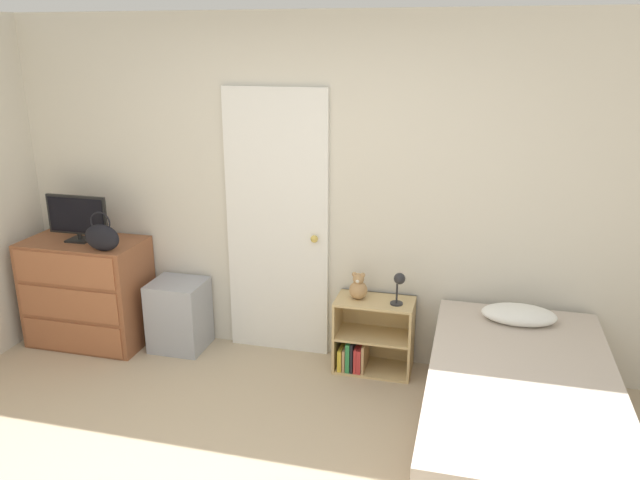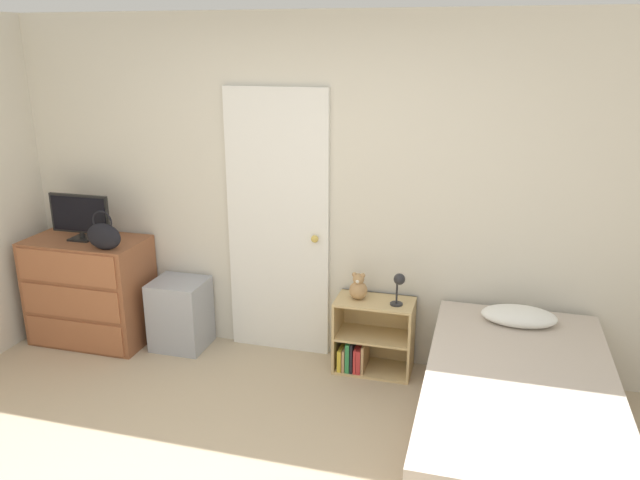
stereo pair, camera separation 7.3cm
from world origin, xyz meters
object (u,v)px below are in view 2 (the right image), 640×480
bookshelf (369,340)px  dresser (91,290)px  tv (80,216)px  handbag (104,236)px  desk_lamp (399,283)px  bed (517,418)px  storage_bin (180,314)px  teddy_bear (358,288)px

bookshelf → dresser: bearing=-177.3°
tv → handbag: (0.32, -0.18, -0.08)m
bookshelf → desk_lamp: bearing=-12.1°
dresser → desk_lamp: size_ratio=3.82×
tv → desk_lamp: bearing=1.4°
handbag → desk_lamp: bearing=6.2°
dresser → desk_lamp: dresser is taller
tv → desk_lamp: size_ratio=2.10×
bookshelf → desk_lamp: size_ratio=2.35×
bed → dresser: bearing=167.6°
handbag → storage_bin: size_ratio=0.54×
bookshelf → bed: bearing=-39.1°
desk_lamp → bed: 1.22m
bookshelf → desk_lamp: 0.53m
bed → storage_bin: bearing=162.5°
desk_lamp → bed: size_ratio=0.12×
handbag → bookshelf: bearing=8.2°
tv → teddy_bear: tv is taller
teddy_bear → bed: 1.43m
tv → storage_bin: (0.77, 0.07, -0.77)m
desk_lamp → tv: bearing=-178.6°
storage_bin → teddy_bear: (1.43, 0.03, 0.37)m
dresser → tv: size_ratio=1.82×
dresser → handbag: handbag is taller
dresser → desk_lamp: 2.49m
bookshelf → bed: 1.32m
tv → handbag: 0.37m
desk_lamp → bed: desk_lamp is taller
handbag → desk_lamp: handbag is taller
teddy_bear → bed: bearing=-36.7°
storage_bin → bookshelf: size_ratio=0.98×
handbag → desk_lamp: 2.20m
handbag → bed: size_ratio=0.15×
storage_bin → bed: (2.54, -0.80, 0.00)m
dresser → teddy_bear: dresser is taller
bed → bookshelf: bearing=140.9°
teddy_bear → desk_lamp: bearing=-7.9°
handbag → dresser: bearing=150.1°
dresser → teddy_bear: 2.19m
handbag → teddy_bear: bearing=8.4°
dresser → teddy_bear: bearing=2.7°
bookshelf → handbag: bearing=-171.8°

